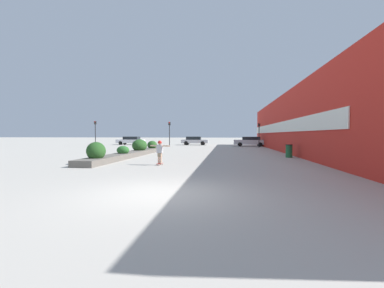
{
  "coord_description": "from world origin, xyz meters",
  "views": [
    {
      "loc": [
        1.9,
        -7.24,
        1.71
      ],
      "look_at": [
        -0.82,
        13.4,
        0.97
      ],
      "focal_mm": 24.0,
      "sensor_mm": 36.0,
      "label": 1
    }
  ],
  "objects_px": {
    "traffic_light_right": "(259,131)",
    "car_center_left": "(195,141)",
    "skateboard": "(160,164)",
    "car_leftmost": "(131,140)",
    "car_rightmost": "(250,141)",
    "skateboarder": "(160,150)",
    "trash_bin": "(289,151)",
    "traffic_light_left": "(169,130)",
    "car_center_right": "(314,141)",
    "traffic_light_far_left": "(95,129)"
  },
  "relations": [
    {
      "from": "skateboarder",
      "to": "skateboard",
      "type": "bearing_deg",
      "value": 105.33
    },
    {
      "from": "car_leftmost",
      "to": "car_rightmost",
      "type": "bearing_deg",
      "value": -100.45
    },
    {
      "from": "skateboarder",
      "to": "car_rightmost",
      "type": "height_order",
      "value": "car_rightmost"
    },
    {
      "from": "skateboarder",
      "to": "traffic_light_far_left",
      "type": "distance_m",
      "value": 26.36
    },
    {
      "from": "car_leftmost",
      "to": "traffic_light_left",
      "type": "xyz_separation_m",
      "value": [
        8.2,
        -6.23,
        1.67
      ]
    },
    {
      "from": "skateboard",
      "to": "car_leftmost",
      "type": "xyz_separation_m",
      "value": [
        -12.57,
        28.4,
        0.68
      ]
    },
    {
      "from": "car_rightmost",
      "to": "skateboard",
      "type": "bearing_deg",
      "value": 163.64
    },
    {
      "from": "car_center_left",
      "to": "traffic_light_far_left",
      "type": "height_order",
      "value": "traffic_light_far_left"
    },
    {
      "from": "car_leftmost",
      "to": "car_center_left",
      "type": "distance_m",
      "value": 11.06
    },
    {
      "from": "car_center_left",
      "to": "car_center_right",
      "type": "xyz_separation_m",
      "value": [
        18.85,
        -0.82,
        0.0
      ]
    },
    {
      "from": "traffic_light_right",
      "to": "skateboard",
      "type": "bearing_deg",
      "value": -110.74
    },
    {
      "from": "skateboarder",
      "to": "car_center_right",
      "type": "xyz_separation_m",
      "value": [
        17.34,
        27.87,
        -0.12
      ]
    },
    {
      "from": "car_leftmost",
      "to": "traffic_light_far_left",
      "type": "distance_m",
      "value": 7.75
    },
    {
      "from": "traffic_light_right",
      "to": "traffic_light_far_left",
      "type": "bearing_deg",
      "value": -179.43
    },
    {
      "from": "car_center_right",
      "to": "skateboarder",
      "type": "bearing_deg",
      "value": -31.89
    },
    {
      "from": "trash_bin",
      "to": "car_leftmost",
      "type": "height_order",
      "value": "car_leftmost"
    },
    {
      "from": "traffic_light_far_left",
      "to": "traffic_light_right",
      "type": "bearing_deg",
      "value": 0.57
    },
    {
      "from": "car_leftmost",
      "to": "traffic_light_far_left",
      "type": "bearing_deg",
      "value": 158.56
    },
    {
      "from": "car_center_right",
      "to": "traffic_light_far_left",
      "type": "relative_size",
      "value": 1.21
    },
    {
      "from": "car_rightmost",
      "to": "skateboarder",
      "type": "bearing_deg",
      "value": 163.64
    },
    {
      "from": "car_center_left",
      "to": "skateboard",
      "type": "bearing_deg",
      "value": 3.02
    },
    {
      "from": "car_leftmost",
      "to": "car_rightmost",
      "type": "relative_size",
      "value": 1.0
    },
    {
      "from": "skateboard",
      "to": "traffic_light_left",
      "type": "relative_size",
      "value": 0.16
    },
    {
      "from": "skateboard",
      "to": "traffic_light_far_left",
      "type": "xyz_separation_m",
      "value": [
        -15.33,
        21.38,
        2.44
      ]
    },
    {
      "from": "skateboard",
      "to": "traffic_light_left",
      "type": "distance_m",
      "value": 22.72
    },
    {
      "from": "trash_bin",
      "to": "traffic_light_right",
      "type": "relative_size",
      "value": 0.3
    },
    {
      "from": "skateboard",
      "to": "trash_bin",
      "type": "xyz_separation_m",
      "value": [
        8.44,
        5.95,
        0.43
      ]
    },
    {
      "from": "car_rightmost",
      "to": "car_center_right",
      "type": "bearing_deg",
      "value": -72.75
    },
    {
      "from": "car_leftmost",
      "to": "car_center_right",
      "type": "xyz_separation_m",
      "value": [
        29.91,
        -0.53,
        0.01
      ]
    },
    {
      "from": "traffic_light_right",
      "to": "car_center_left",
      "type": "bearing_deg",
      "value": 143.89
    },
    {
      "from": "car_leftmost",
      "to": "traffic_light_far_left",
      "type": "xyz_separation_m",
      "value": [
        -2.76,
        -7.02,
        1.76
      ]
    },
    {
      "from": "car_leftmost",
      "to": "traffic_light_right",
      "type": "height_order",
      "value": "traffic_light_right"
    },
    {
      "from": "car_leftmost",
      "to": "traffic_light_right",
      "type": "xyz_separation_m",
      "value": [
        20.76,
        -6.79,
        1.52
      ]
    },
    {
      "from": "car_center_left",
      "to": "car_center_right",
      "type": "distance_m",
      "value": 18.87
    },
    {
      "from": "skateboarder",
      "to": "car_center_left",
      "type": "bearing_deg",
      "value": 108.35
    },
    {
      "from": "skateboarder",
      "to": "traffic_light_right",
      "type": "bearing_deg",
      "value": 84.58
    },
    {
      "from": "skateboard",
      "to": "trash_bin",
      "type": "height_order",
      "value": "trash_bin"
    },
    {
      "from": "skateboard",
      "to": "traffic_light_right",
      "type": "distance_m",
      "value": 23.21
    },
    {
      "from": "skateboard",
      "to": "car_center_left",
      "type": "distance_m",
      "value": 28.73
    },
    {
      "from": "car_leftmost",
      "to": "traffic_light_left",
      "type": "relative_size",
      "value": 1.3
    },
    {
      "from": "skateboarder",
      "to": "car_leftmost",
      "type": "distance_m",
      "value": 31.06
    },
    {
      "from": "skateboard",
      "to": "traffic_light_far_left",
      "type": "bearing_deg",
      "value": 140.97
    },
    {
      "from": "car_center_left",
      "to": "traffic_light_right",
      "type": "relative_size",
      "value": 1.34
    },
    {
      "from": "trash_bin",
      "to": "car_rightmost",
      "type": "bearing_deg",
      "value": 93.57
    },
    {
      "from": "trash_bin",
      "to": "traffic_light_left",
      "type": "distance_m",
      "value": 20.76
    },
    {
      "from": "trash_bin",
      "to": "car_rightmost",
      "type": "distance_m",
      "value": 18.83
    },
    {
      "from": "car_center_right",
      "to": "traffic_light_far_left",
      "type": "bearing_deg",
      "value": -78.76
    },
    {
      "from": "skateboard",
      "to": "skateboarder",
      "type": "bearing_deg",
      "value": -74.67
    },
    {
      "from": "car_center_right",
      "to": "traffic_light_far_left",
      "type": "height_order",
      "value": "traffic_light_far_left"
    },
    {
      "from": "skateboarder",
      "to": "trash_bin",
      "type": "distance_m",
      "value": 10.33
    }
  ]
}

